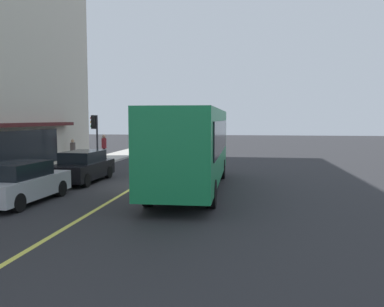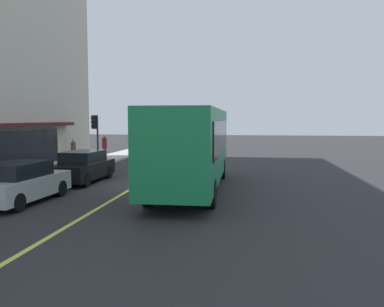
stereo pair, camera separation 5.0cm
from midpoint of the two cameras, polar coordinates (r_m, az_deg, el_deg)
name	(u,v)px [view 1 (the left image)]	position (r m, az deg, el deg)	size (l,w,h in m)	color
ground	(138,185)	(19.14, -7.78, -4.45)	(120.00, 120.00, 0.00)	#28282B
sidewalk	(28,181)	(21.31, -22.30, -3.62)	(80.00, 2.42, 0.15)	#B2ADA3
lane_centre_stripe	(138,185)	(19.14, -7.78, -4.44)	(36.00, 0.16, 0.01)	#D8D14C
bus	(192,145)	(17.51, -0.05, 1.27)	(11.17, 2.74, 3.50)	#197F47
traffic_light	(95,128)	(27.41, -13.67, 3.59)	(0.30, 0.52, 3.20)	#2D2D33
car_black	(82,167)	(20.53, -15.35, -1.86)	(4.33, 1.92, 1.52)	black
car_silver	(20,183)	(16.18, -23.26, -3.86)	(4.37, 2.00, 1.52)	#B7BABF
pedestrian_at_corner	(104,145)	(29.00, -12.41, 1.18)	(0.34, 0.34, 1.85)	black
pedestrian_near_storefront	(73,149)	(27.44, -16.59, 0.58)	(0.34, 0.34, 1.63)	black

